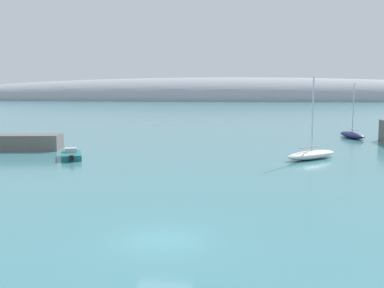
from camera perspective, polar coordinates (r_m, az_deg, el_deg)
name	(u,v)px	position (r m, az deg, el deg)	size (l,w,h in m)	color
water	(162,240)	(20.58, -3.81, -11.84)	(600.00, 600.00, 0.00)	teal
distant_ridge	(220,101)	(273.91, 3.49, 5.44)	(396.32, 59.21, 27.42)	#999EA8
sailboat_white_near_shore	(311,154)	(44.79, 14.70, -1.25)	(5.90, 5.76, 7.77)	white
sailboat_navy_mid_mooring	(352,135)	(65.92, 19.39, 1.12)	(3.14, 6.72, 7.45)	navy
motorboat_teal_foreground	(71,155)	(45.26, -14.88, -1.36)	(3.40, 4.92, 0.94)	#1E6B70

